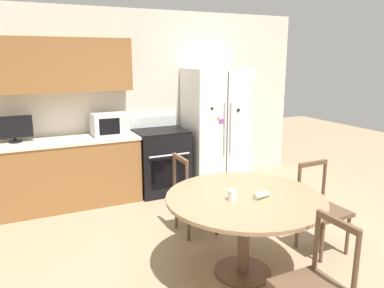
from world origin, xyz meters
name	(u,v)px	position (x,y,z in m)	size (l,w,h in m)	color
ground_plane	(233,269)	(0.00, 0.00, 0.00)	(14.00, 14.00, 0.00)	#9E8466
back_wall	(122,93)	(-0.31, 2.59, 1.44)	(5.20, 0.44, 2.60)	silver
kitchen_counter	(63,173)	(-1.22, 2.29, 0.45)	(1.98, 0.64, 0.90)	#936033
refrigerator	(216,127)	(1.03, 2.24, 0.89)	(0.89, 0.71, 1.78)	white
oven_range	(161,160)	(0.13, 2.26, 0.47)	(0.72, 0.68, 1.08)	black
microwave	(109,124)	(-0.58, 2.32, 1.05)	(0.46, 0.39, 0.30)	white
countertop_tv	(14,128)	(-1.75, 2.37, 1.08)	(0.43, 0.16, 0.33)	black
dining_table	(245,209)	(0.04, -0.09, 0.63)	(1.40, 1.40, 0.75)	#997551
dining_chair_near	(315,288)	(-0.02, -1.04, 0.43)	(0.42, 0.42, 0.90)	brown
dining_chair_far	(194,195)	(0.00, 0.86, 0.43)	(0.42, 0.42, 0.90)	brown
dining_chair_right	(321,210)	(0.99, -0.06, 0.43)	(0.43, 0.43, 0.90)	brown
candle_glass	(232,196)	(-0.11, -0.13, 0.79)	(0.08, 0.08, 0.09)	silver
folded_napkin	(261,195)	(0.14, -0.19, 0.78)	(0.16, 0.08, 0.05)	beige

